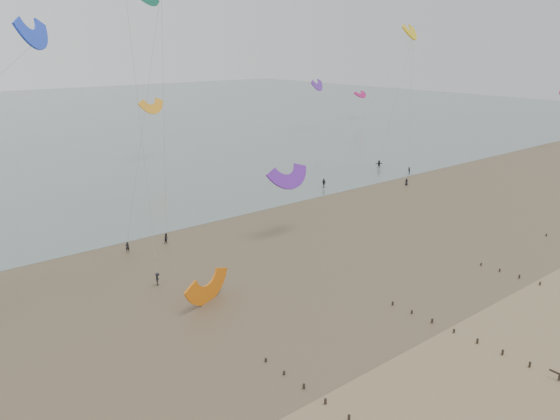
% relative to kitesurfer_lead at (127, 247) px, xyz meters
% --- Properties ---
extents(ground, '(500.00, 500.00, 0.00)m').
position_rel_kitesurfer_lead_xyz_m(ground, '(12.09, -46.07, -0.79)').
color(ground, brown).
rests_on(ground, ground).
extents(sea_and_shore, '(500.00, 665.00, 0.03)m').
position_rel_kitesurfer_lead_xyz_m(sea_and_shore, '(8.01, -11.66, -0.78)').
color(sea_and_shore, '#475654').
rests_on(sea_and_shore, ground).
extents(kitesurfer_lead, '(0.64, 0.48, 1.57)m').
position_rel_kitesurfer_lead_xyz_m(kitesurfer_lead, '(0.00, 0.00, 0.00)').
color(kitesurfer_lead, black).
rests_on(kitesurfer_lead, ground).
extents(kitesurfers, '(126.06, 27.71, 1.89)m').
position_rel_kitesurfer_lead_xyz_m(kitesurfers, '(31.65, 5.31, 0.07)').
color(kitesurfers, black).
rests_on(kitesurfers, ground).
extents(grounded_kite, '(7.91, 7.11, 3.58)m').
position_rel_kitesurfer_lead_xyz_m(grounded_kite, '(0.65, -20.19, -0.79)').
color(grounded_kite, orange).
rests_on(grounded_kite, ground).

